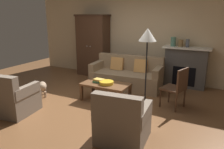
{
  "coord_description": "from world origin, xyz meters",
  "views": [
    {
      "loc": [
        2.5,
        -3.96,
        2.01
      ],
      "look_at": [
        0.08,
        0.72,
        0.55
      ],
      "focal_mm": 35.76,
      "sensor_mm": 36.0,
      "label": 1
    }
  ],
  "objects": [
    {
      "name": "fireplace",
      "position": [
        1.55,
        2.3,
        0.57
      ],
      "size": [
        1.26,
        0.48,
        1.12
      ],
      "color": "#4C4947",
      "rests_on": "ground"
    },
    {
      "name": "side_chair_wooden",
      "position": [
        1.66,
        0.68,
        0.51
      ],
      "size": [
        0.54,
        0.54,
        0.9
      ],
      "color": "#472D1E",
      "rests_on": "ground"
    },
    {
      "name": "armchair_near_left",
      "position": [
        -1.25,
        -1.13,
        0.32
      ],
      "size": [
        0.86,
        0.86,
        0.88
      ],
      "color": "#756656",
      "rests_on": "ground"
    },
    {
      "name": "mantel_vase_bronze",
      "position": [
        1.37,
        2.28,
        1.22
      ],
      "size": [
        0.13,
        0.13,
        0.19
      ],
      "primitive_type": "cylinder",
      "color": "olive",
      "rests_on": "fireplace"
    },
    {
      "name": "fruit_bowl",
      "position": [
        0.14,
        0.33,
        0.46
      ],
      "size": [
        0.33,
        0.33,
        0.07
      ],
      "primitive_type": "cylinder",
      "color": "gold",
      "rests_on": "coffee_table"
    },
    {
      "name": "mantel_vase_jade",
      "position": [
        1.17,
        2.28,
        1.25
      ],
      "size": [
        0.14,
        0.14,
        0.25
      ],
      "primitive_type": "cylinder",
      "color": "slate",
      "rests_on": "fireplace"
    },
    {
      "name": "mantel_vase_slate",
      "position": [
        1.55,
        2.28,
        1.23
      ],
      "size": [
        0.1,
        0.1,
        0.21
      ],
      "primitive_type": "cylinder",
      "color": "#565B66",
      "rests_on": "fireplace"
    },
    {
      "name": "book_stack",
      "position": [
        -0.1,
        0.38,
        0.46
      ],
      "size": [
        0.26,
        0.19,
        0.08
      ],
      "color": "#427A4C",
      "rests_on": "coffee_table"
    },
    {
      "name": "couch",
      "position": [
        0.13,
        1.51,
        0.32
      ],
      "size": [
        1.97,
        0.98,
        0.86
      ],
      "color": "#937A5B",
      "rests_on": "ground"
    },
    {
      "name": "ground_plane",
      "position": [
        0.0,
        0.0,
        0.0
      ],
      "size": [
        9.6,
        9.6,
        0.0
      ],
      "primitive_type": "plane",
      "color": "brown"
    },
    {
      "name": "back_wall",
      "position": [
        0.0,
        2.55,
        1.4
      ],
      "size": [
        7.2,
        0.1,
        2.8
      ],
      "primitive_type": "cube",
      "color": "beige",
      "rests_on": "ground"
    },
    {
      "name": "coffee_table",
      "position": [
        0.09,
        0.37,
        0.37
      ],
      "size": [
        1.1,
        0.6,
        0.42
      ],
      "color": "brown",
      "rests_on": "ground"
    },
    {
      "name": "armoire",
      "position": [
        -1.4,
        2.22,
        0.99
      ],
      "size": [
        1.06,
        0.57,
        1.97
      ],
      "color": "#472D1E",
      "rests_on": "ground"
    },
    {
      "name": "armchair_near_right",
      "position": [
        1.17,
        -1.03,
        0.32
      ],
      "size": [
        0.84,
        0.84,
        0.88
      ],
      "color": "#756656",
      "rests_on": "ground"
    },
    {
      "name": "dog",
      "position": [
        -1.44,
        -0.11,
        0.25
      ],
      "size": [
        0.45,
        0.46,
        0.39
      ],
      "color": "gray",
      "rests_on": "ground"
    },
    {
      "name": "floor_lamp",
      "position": [
        1.07,
        0.35,
        1.49
      ],
      "size": [
        0.36,
        0.36,
        1.72
      ],
      "color": "black",
      "rests_on": "ground"
    }
  ]
}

